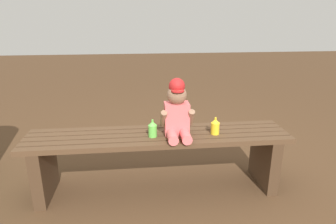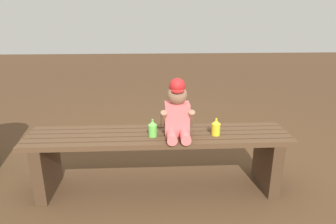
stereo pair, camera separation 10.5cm
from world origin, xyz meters
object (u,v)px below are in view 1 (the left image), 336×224
object	(u,v)px
child_figure	(177,111)
park_bench	(158,152)
sippy_cup_right	(215,126)
sippy_cup_left	(153,129)

from	to	relation	value
child_figure	park_bench	bearing A→B (deg)	167.58
child_figure	sippy_cup_right	world-z (taller)	child_figure
sippy_cup_left	sippy_cup_right	distance (m)	0.44
park_bench	child_figure	world-z (taller)	child_figure
sippy_cup_right	park_bench	bearing A→B (deg)	174.57
sippy_cup_left	child_figure	bearing A→B (deg)	3.22
sippy_cup_left	park_bench	bearing A→B (deg)	43.09
park_bench	child_figure	bearing A→B (deg)	-12.42
park_bench	sippy_cup_left	bearing A→B (deg)	-136.91
park_bench	sippy_cup_right	bearing A→B (deg)	-5.43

